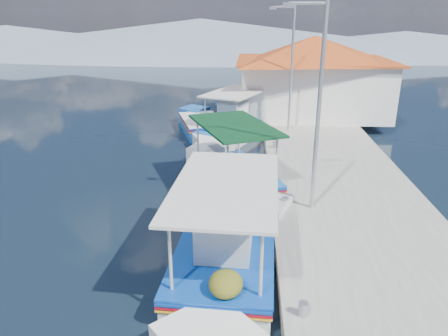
{
  "coord_description": "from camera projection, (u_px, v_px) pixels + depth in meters",
  "views": [
    {
      "loc": [
        2.68,
        -9.91,
        6.14
      ],
      "look_at": [
        1.84,
        3.13,
        1.3
      ],
      "focal_mm": 33.9,
      "sensor_mm": 36.0,
      "label": 1
    }
  ],
  "objects": [
    {
      "name": "ground",
      "position": [
        150.0,
        251.0,
        11.57
      ],
      "size": [
        160.0,
        160.0,
        0.0
      ],
      "primitive_type": "plane",
      "color": "black",
      "rests_on": "ground"
    },
    {
      "name": "quay",
      "position": [
        331.0,
        170.0,
        16.74
      ],
      "size": [
        5.0,
        44.0,
        0.5
      ],
      "primitive_type": "cube",
      "color": "#A09D95",
      "rests_on": "ground"
    },
    {
      "name": "bollards",
      "position": [
        279.0,
        166.0,
        16.03
      ],
      "size": [
        0.2,
        17.2,
        0.3
      ],
      "color": "#A5A8AD",
      "rests_on": "quay"
    },
    {
      "name": "main_caique",
      "position": [
        226.0,
        252.0,
        10.52
      ],
      "size": [
        2.61,
        8.11,
        2.67
      ],
      "rotation": [
        0.0,
        0.0,
        0.05
      ],
      "color": "silver",
      "rests_on": "ground"
    },
    {
      "name": "caique_green_canopy",
      "position": [
        235.0,
        179.0,
        15.45
      ],
      "size": [
        4.02,
        6.72,
        2.74
      ],
      "rotation": [
        0.0,
        0.0,
        -0.41
      ],
      "color": "silver",
      "rests_on": "ground"
    },
    {
      "name": "caique_blue_hull",
      "position": [
        202.0,
        127.0,
        22.76
      ],
      "size": [
        3.17,
        6.24,
        1.16
      ],
      "rotation": [
        0.0,
        0.0,
        -0.3
      ],
      "color": "#1D5AAE",
      "rests_on": "ground"
    },
    {
      "name": "caique_far",
      "position": [
        235.0,
        127.0,
        22.05
      ],
      "size": [
        4.04,
        6.85,
        2.61
      ],
      "rotation": [
        0.0,
        0.0,
        0.4
      ],
      "color": "silver",
      "rests_on": "ground"
    },
    {
      "name": "harbor_building",
      "position": [
        313.0,
        74.0,
        24.27
      ],
      "size": [
        10.49,
        10.49,
        4.4
      ],
      "color": "silver",
      "rests_on": "quay"
    },
    {
      "name": "lamp_post_near",
      "position": [
        316.0,
        99.0,
        11.83
      ],
      "size": [
        1.21,
        0.14,
        6.0
      ],
      "color": "#A5A8AD",
      "rests_on": "quay"
    },
    {
      "name": "lamp_post_far",
      "position": [
        290.0,
        62.0,
        20.25
      ],
      "size": [
        1.21,
        0.14,
        6.0
      ],
      "color": "#A5A8AD",
      "rests_on": "quay"
    },
    {
      "name": "mountain_ridge",
      "position": [
        278.0,
        41.0,
        62.87
      ],
      "size": [
        171.4,
        96.0,
        5.5
      ],
      "color": "gray",
      "rests_on": "ground"
    }
  ]
}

